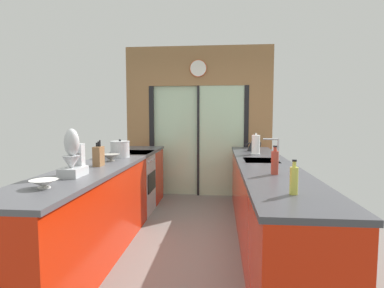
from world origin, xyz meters
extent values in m
cube|color=slate|center=(0.00, 0.60, -0.01)|extent=(5.04, 7.60, 0.02)
cube|color=olive|center=(0.00, 2.40, 2.35)|extent=(2.64, 0.08, 0.70)
cube|color=#B2D1AD|center=(-0.42, 2.42, 1.00)|extent=(0.80, 0.02, 2.00)
cube|color=#B2D1AD|center=(0.42, 2.38, 1.00)|extent=(0.80, 0.02, 2.00)
cube|color=black|center=(-0.86, 2.40, 1.00)|extent=(0.08, 0.10, 2.00)
cube|color=black|center=(0.86, 2.40, 1.00)|extent=(0.08, 0.10, 2.00)
cube|color=black|center=(0.00, 2.40, 1.00)|extent=(0.04, 0.10, 2.00)
cube|color=olive|center=(-1.11, 2.40, 1.00)|extent=(0.42, 0.08, 2.00)
cube|color=olive|center=(1.11, 2.40, 1.00)|extent=(0.42, 0.08, 2.00)
cylinder|color=white|center=(0.00, 2.34, 2.30)|extent=(0.28, 0.03, 0.28)
torus|color=#DB4C23|center=(0.00, 2.34, 2.30)|extent=(0.30, 0.02, 0.30)
cube|color=red|center=(-0.91, -0.33, 0.44)|extent=(0.58, 2.55, 0.88)
cube|color=red|center=(-0.91, 1.88, 0.44)|extent=(0.58, 0.65, 0.88)
cube|color=#4C4C51|center=(-0.91, 0.30, 0.90)|extent=(0.62, 3.80, 0.04)
cube|color=red|center=(0.91, 0.30, 0.44)|extent=(0.58, 3.80, 0.88)
cube|color=#3D3D42|center=(0.91, 0.30, 0.90)|extent=(0.62, 3.80, 0.04)
cube|color=#B7BABC|center=(0.89, 0.55, 0.90)|extent=(0.40, 0.48, 0.05)
cylinder|color=#B7BABC|center=(1.09, 0.55, 1.05)|extent=(0.02, 0.02, 0.27)
cylinder|color=#B7BABC|center=(1.00, 0.55, 1.18)|extent=(0.18, 0.02, 0.02)
cube|color=#B7BABC|center=(-0.91, 1.25, 0.44)|extent=(0.58, 0.60, 0.88)
cube|color=black|center=(-0.61, 1.25, 0.48)|extent=(0.01, 0.48, 0.28)
cube|color=black|center=(-0.91, 1.25, 0.91)|extent=(0.58, 0.60, 0.03)
cylinder|color=#B7BABC|center=(-0.61, 1.07, 0.80)|extent=(0.02, 0.04, 0.04)
cylinder|color=#B7BABC|center=(-0.61, 1.25, 0.80)|extent=(0.02, 0.04, 0.04)
cylinder|color=#B7BABC|center=(-0.61, 1.43, 0.80)|extent=(0.02, 0.04, 0.04)
cylinder|color=silver|center=(-0.89, -1.08, 0.92)|extent=(0.09, 0.09, 0.01)
cone|color=silver|center=(-0.89, -1.08, 0.95)|extent=(0.20, 0.20, 0.05)
cylinder|color=gray|center=(-0.89, 0.31, 0.92)|extent=(0.10, 0.10, 0.01)
cone|color=gray|center=(-0.89, 0.31, 0.96)|extent=(0.21, 0.21, 0.07)
cube|color=brown|center=(-0.89, -0.06, 1.02)|extent=(0.08, 0.14, 0.21)
cylinder|color=black|center=(-0.91, -0.06, 1.14)|extent=(0.02, 0.02, 0.05)
cylinder|color=black|center=(-0.89, -0.06, 1.15)|extent=(0.02, 0.02, 0.06)
cylinder|color=black|center=(-0.87, -0.06, 1.16)|extent=(0.02, 0.02, 0.08)
cube|color=#B7BABC|center=(-0.89, -0.63, 0.96)|extent=(0.17, 0.26, 0.08)
cube|color=#B7BABC|center=(-0.89, -0.53, 1.10)|extent=(0.10, 0.08, 0.20)
ellipsoid|color=#B7BABC|center=(-0.89, -0.64, 1.22)|extent=(0.13, 0.12, 0.24)
cone|color=#B7BABC|center=(-0.89, -0.66, 1.04)|extent=(0.15, 0.15, 0.13)
cylinder|color=#B7BABC|center=(-0.89, 0.65, 1.02)|extent=(0.24, 0.24, 0.20)
cylinder|color=#B7BABC|center=(-0.89, 0.65, 1.12)|extent=(0.24, 0.24, 0.01)
sphere|color=black|center=(-0.89, 0.65, 1.14)|extent=(0.03, 0.03, 0.03)
cone|color=black|center=(0.89, 1.57, 1.01)|extent=(0.16, 0.16, 0.19)
sphere|color=black|center=(0.89, 1.57, 1.12)|extent=(0.03, 0.03, 0.03)
cylinder|color=black|center=(0.82, 1.57, 1.02)|extent=(0.08, 0.02, 0.07)
torus|color=black|center=(0.96, 1.57, 1.02)|extent=(0.12, 0.01, 0.12)
cylinder|color=#D1CC4C|center=(0.89, -1.10, 1.01)|extent=(0.06, 0.06, 0.19)
cylinder|color=#D1CC4C|center=(0.89, -1.10, 1.13)|extent=(0.02, 0.02, 0.04)
cylinder|color=black|center=(0.89, -1.10, 1.15)|extent=(0.03, 0.03, 0.01)
cylinder|color=#B23D2D|center=(0.89, -0.38, 1.03)|extent=(0.07, 0.07, 0.21)
cylinder|color=#B23D2D|center=(0.89, -0.38, 1.15)|extent=(0.03, 0.03, 0.04)
cylinder|color=black|center=(0.89, -0.38, 1.18)|extent=(0.04, 0.04, 0.01)
cylinder|color=#B7BABC|center=(0.89, 1.12, 0.93)|extent=(0.13, 0.13, 0.01)
cylinder|color=white|center=(0.89, 1.12, 1.06)|extent=(0.11, 0.11, 0.26)
sphere|color=#B7BABC|center=(0.89, 1.12, 1.20)|extent=(0.03, 0.03, 0.03)
camera|label=1|loc=(0.39, -3.19, 1.44)|focal=28.75mm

